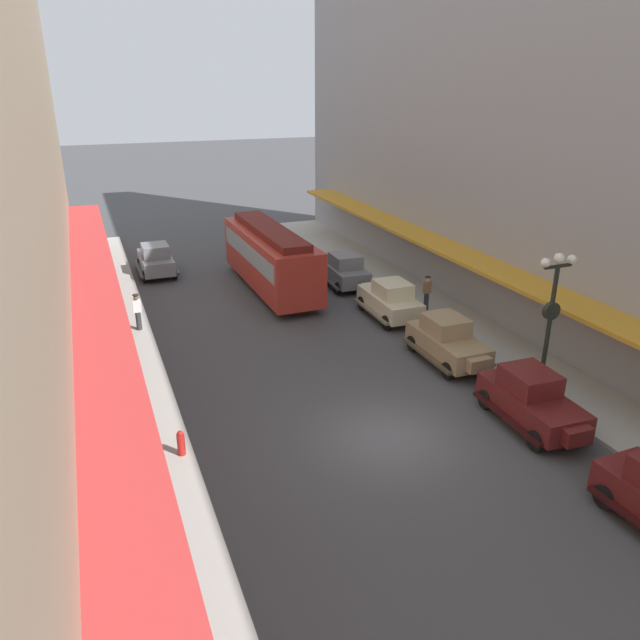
{
  "coord_description": "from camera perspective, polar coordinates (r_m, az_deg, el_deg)",
  "views": [
    {
      "loc": [
        -8.12,
        -14.72,
        10.71
      ],
      "look_at": [
        0.0,
        6.0,
        1.8
      ],
      "focal_mm": 34.07,
      "sensor_mm": 36.0,
      "label": 1
    }
  ],
  "objects": [
    {
      "name": "ground_plane",
      "position": [
        19.93,
        6.42,
        -10.84
      ],
      "size": [
        200.0,
        200.0,
        0.0
      ],
      "primitive_type": "plane",
      "color": "#424244"
    },
    {
      "name": "sidewalk_left",
      "position": [
        18.17,
        -15.85,
        -14.97
      ],
      "size": [
        3.0,
        60.0,
        0.15
      ],
      "primitive_type": "cube",
      "color": "#A8A59E",
      "rests_on": "ground"
    },
    {
      "name": "sidewalk_right",
      "position": [
        23.95,
        22.67,
        -6.38
      ],
      "size": [
        3.0,
        60.0,
        0.15
      ],
      "primitive_type": "cube",
      "color": "#A8A59E",
      "rests_on": "ground"
    },
    {
      "name": "parked_car_1",
      "position": [
        24.87,
        11.89,
        -1.8
      ],
      "size": [
        2.14,
        4.26,
        1.84
      ],
      "color": "#997F5B",
      "rests_on": "ground"
    },
    {
      "name": "parked_car_2",
      "position": [
        33.39,
        2.26,
        4.8
      ],
      "size": [
        2.26,
        4.3,
        1.84
      ],
      "color": "slate",
      "rests_on": "ground"
    },
    {
      "name": "parked_car_3",
      "position": [
        21.21,
        19.28,
        -6.94
      ],
      "size": [
        2.28,
        4.31,
        1.84
      ],
      "color": "#591919",
      "rests_on": "ground"
    },
    {
      "name": "parked_car_4",
      "position": [
        29.01,
        6.6,
        2.0
      ],
      "size": [
        2.19,
        4.28,
        1.84
      ],
      "color": "beige",
      "rests_on": "ground"
    },
    {
      "name": "parked_car_5",
      "position": [
        36.59,
        -15.18,
        5.57
      ],
      "size": [
        2.14,
        4.26,
        1.84
      ],
      "color": "slate",
      "rests_on": "ground"
    },
    {
      "name": "streetcar",
      "position": [
        32.52,
        -4.66,
        6.03
      ],
      "size": [
        2.66,
        9.64,
        3.46
      ],
      "color": "#A52D23",
      "rests_on": "ground"
    },
    {
      "name": "lamp_post_with_clock",
      "position": [
        22.41,
        20.81,
        0.18
      ],
      "size": [
        1.42,
        0.44,
        5.16
      ],
      "color": "black",
      "rests_on": "sidewalk_right"
    },
    {
      "name": "fire_hydrant",
      "position": [
        18.96,
        -12.93,
        -11.16
      ],
      "size": [
        0.24,
        0.24,
        0.82
      ],
      "color": "#B21E19",
      "rests_on": "sidewalk_left"
    },
    {
      "name": "pedestrian_0",
      "position": [
        28.23,
        -16.77,
        0.76
      ],
      "size": [
        0.36,
        0.28,
        1.67
      ],
      "color": "#2D2D33",
      "rests_on": "sidewalk_left"
    },
    {
      "name": "pedestrian_1",
      "position": [
        29.9,
        10.01,
        2.55
      ],
      "size": [
        0.36,
        0.28,
        1.67
      ],
      "color": "#2D2D33",
      "rests_on": "sidewalk_right"
    },
    {
      "name": "pedestrian_2",
      "position": [
        25.51,
        -20.51,
        -2.04
      ],
      "size": [
        0.36,
        0.24,
        1.64
      ],
      "color": "#2D2D33",
      "rests_on": "sidewalk_left"
    }
  ]
}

